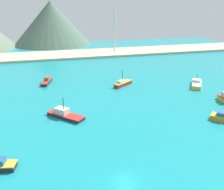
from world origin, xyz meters
TOP-DOWN VIEW (x-y plane):
  - ground at (0.00, 30.00)m, footprint 260.00×280.00m
  - fishing_boat_0 at (-11.10, 60.83)m, footprint 4.51×9.22m
  - fishing_boat_1 at (42.04, 42.27)m, footprint 8.50×10.27m
  - fishing_boat_4 at (15.95, 50.06)m, footprint 8.32×6.83m
  - fishing_boat_5 at (31.98, 15.06)m, footprint 6.57×6.96m
  - fishing_boat_7 at (-7.46, 28.46)m, footprint 9.73×10.08m
  - beach_strip at (0.00, 113.19)m, footprint 247.00×25.28m
  - hill_central at (-3.29, 161.48)m, footprint 56.83×56.83m
  - radio_tower at (31.25, 113.49)m, footprint 2.62×2.10m

SIDE VIEW (x-z plane):
  - ground at x=0.00m, z-range -0.50..0.00m
  - beach_strip at x=0.00m, z-range 0.00..1.20m
  - fishing_boat_7 at x=-7.46m, z-range -1.97..3.60m
  - fishing_boat_5 at x=31.98m, z-range -0.32..1.97m
  - fishing_boat_0 at x=-11.10m, z-range -0.35..2.02m
  - fishing_boat_1 at x=42.04m, z-range -1.40..3.12m
  - fishing_boat_4 at x=15.95m, z-range -2.10..3.88m
  - radio_tower at x=31.25m, z-range 0.26..26.47m
  - hill_central at x=-3.29m, z-range 0.00..31.09m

